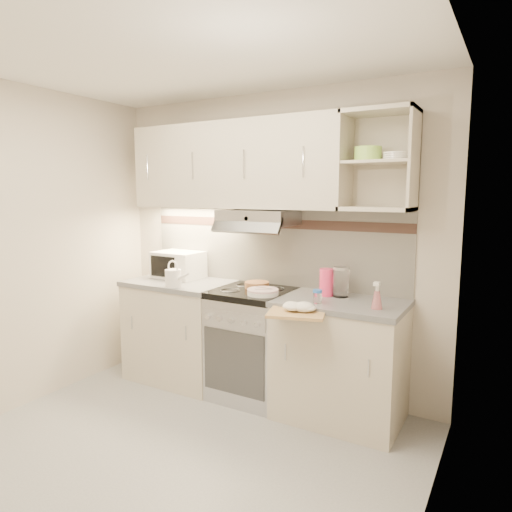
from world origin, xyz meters
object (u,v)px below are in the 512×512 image
at_px(microwave, 178,265).
at_px(spray_bottle, 377,298).
at_px(electric_range, 253,343).
at_px(pink_pitcher, 326,282).
at_px(glass_jar, 341,282).
at_px(watering_can, 174,277).
at_px(cutting_board, 297,312).
at_px(plate_stack, 263,292).

bearing_deg(microwave, spray_bottle, -5.63).
height_order(electric_range, pink_pitcher, pink_pitcher).
height_order(microwave, glass_jar, microwave).
bearing_deg(spray_bottle, watering_can, -177.74).
height_order(electric_range, glass_jar, glass_jar).
bearing_deg(glass_jar, cutting_board, -106.96).
bearing_deg(microwave, electric_range, -6.57).
bearing_deg(cutting_board, electric_range, 131.10).
distance_m(microwave, pink_pitcher, 1.46).
distance_m(glass_jar, cutting_board, 0.51).
xyz_separation_m(plate_stack, spray_bottle, (0.87, 0.01, 0.05)).
xyz_separation_m(electric_range, spray_bottle, (1.04, -0.11, 0.53)).
xyz_separation_m(watering_can, pink_pitcher, (1.23, 0.31, 0.03)).
height_order(glass_jar, spray_bottle, glass_jar).
relative_size(plate_stack, glass_jar, 1.06).
xyz_separation_m(watering_can, cutting_board, (1.19, -0.14, -0.11)).
bearing_deg(electric_range, plate_stack, -36.90).
height_order(electric_range, plate_stack, plate_stack).
bearing_deg(glass_jar, pink_pitcher, -169.97).
bearing_deg(plate_stack, electric_range, 143.10).
distance_m(watering_can, spray_bottle, 1.67).
bearing_deg(spray_bottle, microwave, 171.65).
distance_m(electric_range, glass_jar, 0.91).
height_order(electric_range, watering_can, watering_can).
bearing_deg(pink_pitcher, spray_bottle, -36.53).
bearing_deg(electric_range, glass_jar, 8.91).
bearing_deg(cutting_board, microwave, 145.18).
bearing_deg(watering_can, glass_jar, 18.94).
distance_m(microwave, plate_stack, 1.06).
bearing_deg(cutting_board, plate_stack, 133.03).
bearing_deg(pink_pitcher, plate_stack, -165.93).
distance_m(microwave, spray_bottle, 1.91).
xyz_separation_m(microwave, pink_pitcher, (1.46, -0.03, -0.02)).
relative_size(electric_range, plate_stack, 3.72).
relative_size(plate_stack, spray_bottle, 1.22).
xyz_separation_m(pink_pitcher, glass_jar, (0.11, 0.02, 0.01)).
bearing_deg(plate_stack, glass_jar, 23.22).
distance_m(plate_stack, pink_pitcher, 0.49).
relative_size(electric_range, glass_jar, 3.95).
distance_m(electric_range, cutting_board, 0.79).
relative_size(microwave, glass_jar, 1.90).
height_order(watering_can, pink_pitcher, watering_can).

